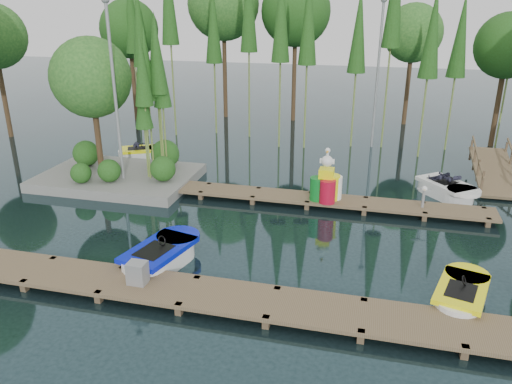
% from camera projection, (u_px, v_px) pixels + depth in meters
% --- Properties ---
extents(ground_plane, '(90.00, 90.00, 0.00)m').
position_uv_depth(ground_plane, '(238.00, 227.00, 16.66)').
color(ground_plane, '#1F3439').
extents(near_dock, '(18.00, 1.50, 0.50)m').
position_uv_depth(near_dock, '(188.00, 292.00, 12.50)').
color(near_dock, brown).
rests_on(near_dock, ground).
extents(far_dock, '(15.00, 1.20, 0.50)m').
position_uv_depth(far_dock, '(282.00, 196.00, 18.61)').
color(far_dock, brown).
rests_on(far_dock, ground).
extents(island, '(6.20, 4.20, 6.75)m').
position_uv_depth(island, '(108.00, 104.00, 19.92)').
color(island, slate).
rests_on(island, ground).
extents(tree_screen, '(34.42, 18.53, 10.31)m').
position_uv_depth(tree_screen, '(256.00, 21.00, 24.51)').
color(tree_screen, '#44301C').
rests_on(tree_screen, ground).
extents(lamp_island, '(0.30, 0.30, 7.25)m').
position_uv_depth(lamp_island, '(114.00, 81.00, 18.64)').
color(lamp_island, gray).
rests_on(lamp_island, ground).
extents(lamp_rear, '(0.30, 0.30, 7.25)m').
position_uv_depth(lamp_rear, '(379.00, 62.00, 24.17)').
color(lamp_rear, gray).
rests_on(lamp_rear, ground).
extents(ramp, '(1.50, 3.94, 1.49)m').
position_uv_depth(ramp, '(494.00, 171.00, 20.29)').
color(ramp, brown).
rests_on(ramp, ground).
extents(boat_blue, '(1.89, 3.03, 0.95)m').
position_uv_depth(boat_blue, '(161.00, 256.00, 14.15)').
color(boat_blue, white).
rests_on(boat_blue, ground).
extents(boat_yellow_near, '(1.72, 2.64, 0.82)m').
position_uv_depth(boat_yellow_near, '(461.00, 296.00, 12.34)').
color(boat_yellow_near, white).
rests_on(boat_yellow_near, ground).
extents(boat_yellow_far, '(2.65, 2.06, 1.21)m').
position_uv_depth(boat_yellow_far, '(143.00, 153.00, 23.77)').
color(boat_yellow_far, white).
rests_on(boat_yellow_far, ground).
extents(boat_white_far, '(2.62, 2.85, 1.27)m').
position_uv_depth(boat_white_far, '(446.00, 189.00, 19.14)').
color(boat_white_far, white).
rests_on(boat_white_far, ground).
extents(utility_cabinet, '(0.48, 0.40, 0.58)m').
position_uv_depth(utility_cabinet, '(137.00, 273.00, 12.68)').
color(utility_cabinet, gray).
rests_on(utility_cabinet, near_dock).
extents(yellow_barrel, '(0.61, 0.61, 0.91)m').
position_uv_depth(yellow_barrel, '(331.00, 187.00, 18.01)').
color(yellow_barrel, '#FFFC0D').
rests_on(yellow_barrel, far_dock).
extents(drum_cluster, '(1.13, 1.03, 1.94)m').
position_uv_depth(drum_cluster, '(326.00, 185.00, 17.87)').
color(drum_cluster, '#0D7622').
rests_on(drum_cluster, far_dock).
extents(seagull_post, '(0.49, 0.26, 0.78)m').
position_uv_depth(seagull_post, '(424.00, 193.00, 17.26)').
color(seagull_post, gray).
rests_on(seagull_post, far_dock).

